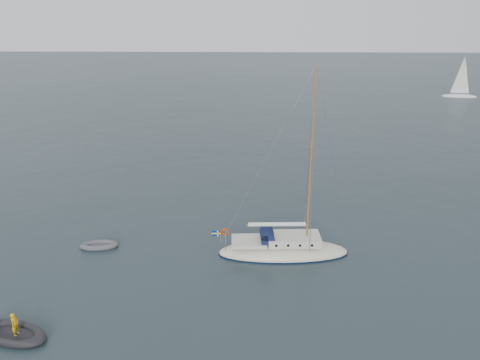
{
  "coord_description": "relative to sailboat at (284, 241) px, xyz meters",
  "views": [
    {
      "loc": [
        0.28,
        -28.46,
        15.26
      ],
      "look_at": [
        -0.65,
        0.0,
        4.77
      ],
      "focal_mm": 35.0,
      "sensor_mm": 36.0,
      "label": 1
    }
  ],
  "objects": [
    {
      "name": "ground",
      "position": [
        -2.24,
        1.11,
        -0.97
      ],
      "size": [
        300.0,
        300.0,
        0.0
      ],
      "primitive_type": "plane",
      "color": "black",
      "rests_on": "ground"
    },
    {
      "name": "distant_yacht_b",
      "position": [
        35.29,
        59.38,
        2.47
      ],
      "size": [
        6.07,
        3.23,
        8.04
      ],
      "rotation": [
        0.0,
        0.0,
        -0.18
      ],
      "color": "silver",
      "rests_on": "ground"
    },
    {
      "name": "rib",
      "position": [
        -13.77,
        -8.72,
        -0.74
      ],
      "size": [
        3.75,
        1.7,
        1.41
      ],
      "rotation": [
        0.0,
        0.0,
        -0.3
      ],
      "color": "black",
      "rests_on": "ground"
    },
    {
      "name": "dinghy",
      "position": [
        -12.42,
        0.5,
        -0.81
      ],
      "size": [
        2.55,
        1.15,
        0.37
      ],
      "rotation": [
        0.0,
        0.0,
        0.15
      ],
      "color": "#54545A",
      "rests_on": "ground"
    },
    {
      "name": "sailboat",
      "position": [
        0.0,
        0.0,
        0.0
      ],
      "size": [
        8.97,
        2.69,
        12.77
      ],
      "rotation": [
        0.0,
        0.0,
        0.05
      ],
      "color": "beige",
      "rests_on": "ground"
    }
  ]
}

